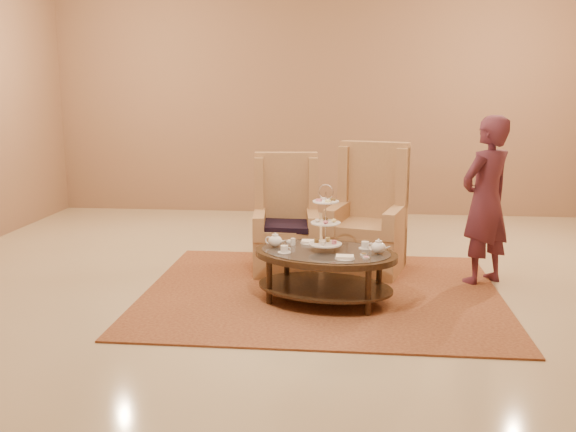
# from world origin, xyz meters

# --- Properties ---
(ground) EXTENTS (8.00, 8.00, 0.00)m
(ground) POSITION_xyz_m (0.00, 0.00, 0.00)
(ground) COLOR beige
(ground) RESTS_ON ground
(ceiling) EXTENTS (8.00, 8.00, 0.02)m
(ceiling) POSITION_xyz_m (0.00, 0.00, 0.00)
(ceiling) COLOR silver
(ceiling) RESTS_ON ground
(wall_back) EXTENTS (8.00, 0.04, 3.50)m
(wall_back) POSITION_xyz_m (0.00, 4.00, 1.75)
(wall_back) COLOR #976F52
(wall_back) RESTS_ON ground
(rug) EXTENTS (3.24, 2.70, 0.02)m
(rug) POSITION_xyz_m (0.18, 0.13, 0.01)
(rug) COLOR #A16639
(rug) RESTS_ON ground
(tea_table) EXTENTS (1.43, 1.14, 1.06)m
(tea_table) POSITION_xyz_m (0.22, -0.13, 0.38)
(tea_table) COLOR black
(tea_table) RESTS_ON ground
(armchair_left) EXTENTS (0.71, 0.74, 1.21)m
(armchair_left) POSITION_xyz_m (-0.23, 0.87, 0.41)
(armchair_left) COLOR tan
(armchair_left) RESTS_ON ground
(armchair_right) EXTENTS (0.87, 0.89, 1.32)m
(armchair_right) POSITION_xyz_m (0.62, 0.96, 0.44)
(armchair_right) COLOR tan
(armchair_right) RESTS_ON ground
(person) EXTENTS (0.70, 0.67, 1.62)m
(person) POSITION_xyz_m (1.70, 0.61, 0.81)
(person) COLOR #552432
(person) RESTS_ON ground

